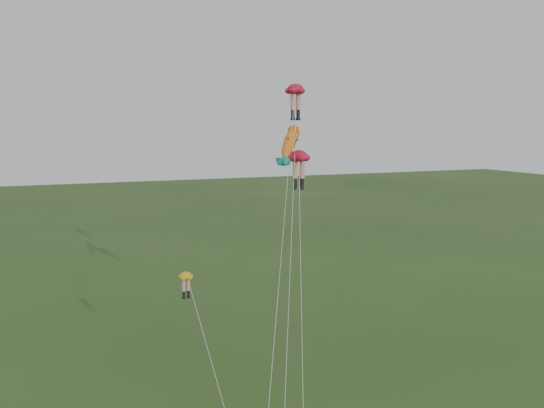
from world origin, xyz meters
name	(u,v)px	position (x,y,z in m)	size (l,w,h in m)	color
legs_kite_red_high	(295,96)	(4.35, 8.22, 18.92)	(7.35, 11.22, 19.78)	red
legs_kite_red_mid	(299,162)	(3.51, 5.80, 14.50)	(4.23, 8.60, 15.27)	red
legs_kite_yellow	(188,284)	(-4.68, 3.94, 7.45)	(1.57, 6.79, 8.15)	gold
fish_kite	(290,143)	(2.75, 5.52, 15.74)	(5.13, 8.94, 17.22)	yellow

